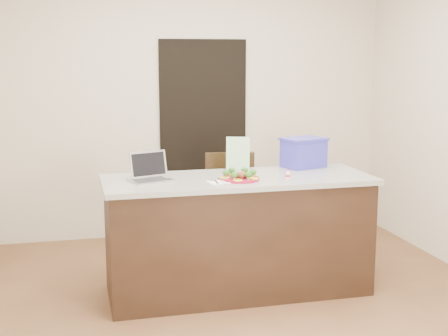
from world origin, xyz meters
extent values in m
plane|color=brown|center=(0.00, 0.00, 0.00)|extent=(4.00, 4.00, 0.00)
plane|color=beige|center=(0.00, 2.00, 1.35)|extent=(4.00, 0.00, 4.00)
plane|color=beige|center=(0.00, -2.00, 1.35)|extent=(4.00, 0.00, 4.00)
cube|color=black|center=(0.10, 1.98, 1.00)|extent=(0.90, 0.02, 2.00)
cube|color=black|center=(0.00, 0.25, 0.44)|extent=(2.00, 0.70, 0.88)
cube|color=beige|center=(0.00, 0.25, 0.90)|extent=(2.06, 0.76, 0.04)
cylinder|color=maroon|center=(-0.02, 0.13, 0.93)|extent=(0.30, 0.30, 0.02)
torus|color=maroon|center=(-0.02, 0.13, 0.94)|extent=(0.29, 0.29, 0.01)
sphere|color=brown|center=(-0.02, 0.13, 0.96)|extent=(0.04, 0.04, 0.04)
sphere|color=brown|center=(-0.01, 0.10, 0.96)|extent=(0.04, 0.04, 0.04)
sphere|color=brown|center=(0.02, 0.12, 0.96)|extent=(0.04, 0.04, 0.04)
sphere|color=brown|center=(0.01, 0.16, 0.96)|extent=(0.04, 0.04, 0.04)
sphere|color=brown|center=(-0.03, 0.17, 0.96)|extent=(0.04, 0.04, 0.04)
sphere|color=brown|center=(-0.06, 0.14, 0.96)|extent=(0.04, 0.04, 0.04)
ellipsoid|color=#1C4C14|center=(-0.06, 0.23, 0.98)|extent=(0.05, 0.05, 0.04)
ellipsoid|color=#1C4C14|center=(-0.12, 0.15, 0.98)|extent=(0.05, 0.05, 0.04)
ellipsoid|color=#1C4C14|center=(-0.08, 0.05, 0.98)|extent=(0.05, 0.05, 0.04)
ellipsoid|color=#1C4C14|center=(0.02, 0.04, 0.98)|extent=(0.05, 0.05, 0.04)
ellipsoid|color=#1C4C14|center=(0.08, 0.12, 0.98)|extent=(0.05, 0.05, 0.04)
ellipsoid|color=#1C4C14|center=(0.04, 0.21, 0.98)|extent=(0.05, 0.05, 0.04)
torus|color=yellow|center=(-0.05, 0.25, 0.94)|extent=(0.07, 0.07, 0.01)
torus|color=yellow|center=(-0.13, 0.14, 0.94)|extent=(0.07, 0.07, 0.01)
torus|color=yellow|center=(-0.06, 0.03, 0.94)|extent=(0.07, 0.07, 0.01)
torus|color=yellow|center=(0.07, 0.06, 0.94)|extent=(0.07, 0.07, 0.01)
torus|color=yellow|center=(0.08, 0.19, 0.94)|extent=(0.07, 0.07, 0.01)
cube|color=white|center=(-0.20, 0.08, 0.92)|extent=(0.16, 0.16, 0.01)
cube|color=silver|center=(-0.22, 0.06, 0.93)|extent=(0.02, 0.13, 0.00)
cube|color=silver|center=(-0.22, 0.13, 0.93)|extent=(0.04, 0.06, 0.00)
cube|color=white|center=(-0.17, 0.04, 0.93)|extent=(0.03, 0.09, 0.01)
cube|color=silver|center=(-0.17, 0.13, 0.93)|extent=(0.03, 0.11, 0.00)
cylinder|color=white|center=(0.35, 0.10, 0.94)|extent=(0.03, 0.03, 0.05)
cylinder|color=white|center=(0.35, 0.10, 0.97)|extent=(0.02, 0.02, 0.01)
cylinder|color=#BA1330|center=(0.35, 0.10, 0.98)|extent=(0.02, 0.02, 0.01)
cylinder|color=#BA1330|center=(0.35, 0.10, 0.94)|extent=(0.03, 0.03, 0.02)
cube|color=#A8A7AB|center=(-0.67, 0.25, 0.93)|extent=(0.35, 0.29, 0.01)
cube|color=#A8A7AB|center=(-0.67, 0.36, 1.03)|extent=(0.30, 0.15, 0.19)
cube|color=black|center=(-0.67, 0.35, 1.03)|extent=(0.27, 0.12, 0.17)
cube|color=#232426|center=(-0.67, 0.24, 0.93)|extent=(0.28, 0.22, 0.00)
cube|color=white|center=(0.08, 0.54, 1.06)|extent=(0.19, 0.10, 0.27)
cube|color=#3330B0|center=(0.64, 0.53, 1.03)|extent=(0.38, 0.32, 0.23)
cube|color=#3330B0|center=(0.64, 0.53, 1.16)|extent=(0.40, 0.34, 0.02)
cube|color=#382511|center=(0.13, 0.83, 0.47)|extent=(0.49, 0.49, 0.04)
cube|color=#382511|center=(0.13, 1.02, 0.74)|extent=(0.44, 0.10, 0.50)
cylinder|color=#382511|center=(-0.05, 0.64, 0.23)|extent=(0.04, 0.04, 0.47)
cylinder|color=#382511|center=(0.32, 0.64, 0.23)|extent=(0.04, 0.04, 0.47)
cylinder|color=#382511|center=(-0.05, 1.01, 0.23)|extent=(0.04, 0.04, 0.47)
cylinder|color=#382511|center=(0.32, 1.01, 0.23)|extent=(0.04, 0.04, 0.47)
camera|label=1|loc=(-1.24, -4.26, 1.84)|focal=50.00mm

